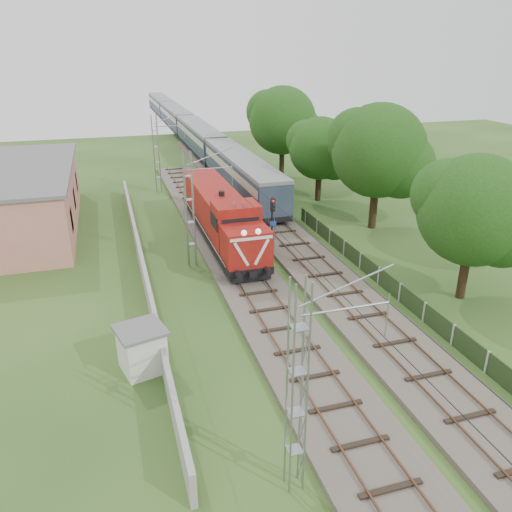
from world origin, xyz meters
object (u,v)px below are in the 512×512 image
object	(u,v)px
relay_hut	(142,349)
locomotive	(221,214)
signal_post	(272,216)
coach_rake	(186,125)

from	to	relation	value
relay_hut	locomotive	bearing A→B (deg)	64.34
locomotive	signal_post	xyz separation A→B (m)	(2.94, -3.80, 0.78)
signal_post	locomotive	bearing A→B (deg)	127.71
locomotive	signal_post	bearing A→B (deg)	-52.29
signal_post	relay_hut	world-z (taller)	signal_post
locomotive	relay_hut	bearing A→B (deg)	-115.66
coach_rake	signal_post	size ratio (longest dim) A/B	20.40
locomotive	coach_rake	world-z (taller)	locomotive
signal_post	coach_rake	bearing A→B (deg)	87.64
coach_rake	signal_post	bearing A→B (deg)	-92.36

